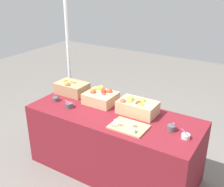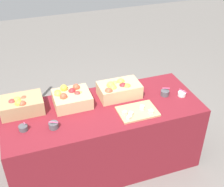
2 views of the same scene
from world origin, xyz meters
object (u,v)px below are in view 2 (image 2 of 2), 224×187
object	(u,v)px
sample_bowl_near	(54,125)
sample_bowl_mid	(165,93)
apple_crate_left	(22,105)
cutting_board_front	(137,112)
apple_crate_middle	(71,98)
apple_crate_right	(119,89)
sample_bowl_extra	(23,128)
sample_bowl_far	(182,94)

from	to	relation	value
sample_bowl_near	sample_bowl_mid	world-z (taller)	sample_bowl_mid
apple_crate_left	cutting_board_front	xyz separation A→B (m)	(1.01, -0.37, -0.06)
apple_crate_middle	apple_crate_right	size ratio (longest dim) A/B	0.84
apple_crate_left	apple_crate_right	bearing A→B (deg)	-3.30
apple_crate_middle	sample_bowl_mid	world-z (taller)	apple_crate_middle
apple_crate_left	sample_bowl_mid	world-z (taller)	apple_crate_left
sample_bowl_extra	apple_crate_right	bearing A→B (deg)	12.99
apple_crate_right	sample_bowl_near	distance (m)	0.76
apple_crate_left	sample_bowl_extra	xyz separation A→B (m)	(-0.02, -0.28, -0.05)
apple_crate_right	sample_bowl_mid	size ratio (longest dim) A/B	4.25
apple_crate_middle	apple_crate_right	bearing A→B (deg)	-1.90
cutting_board_front	sample_bowl_extra	distance (m)	1.03
apple_crate_left	apple_crate_right	world-z (taller)	apple_crate_right
sample_bowl_mid	sample_bowl_far	distance (m)	0.17
apple_crate_left	apple_crate_right	size ratio (longest dim) A/B	0.94
sample_bowl_far	sample_bowl_mid	bearing A→B (deg)	157.48
cutting_board_front	sample_bowl_mid	size ratio (longest dim) A/B	3.73
sample_bowl_near	sample_bowl_extra	size ratio (longest dim) A/B	0.90
apple_crate_left	cutting_board_front	size ratio (longest dim) A/B	1.07
sample_bowl_far	sample_bowl_extra	xyz separation A→B (m)	(-1.57, -0.02, 0.00)
sample_bowl_mid	apple_crate_left	bearing A→B (deg)	172.05
sample_bowl_extra	sample_bowl_mid	bearing A→B (deg)	3.32
apple_crate_right	sample_bowl_far	world-z (taller)	apple_crate_right
apple_crate_left	sample_bowl_mid	size ratio (longest dim) A/B	3.99
apple_crate_left	sample_bowl_extra	distance (m)	0.28
apple_crate_left	sample_bowl_mid	bearing A→B (deg)	-7.95
apple_crate_left	sample_bowl_near	bearing A→B (deg)	-54.85
sample_bowl_near	apple_crate_right	bearing A→B (deg)	21.53
apple_crate_right	sample_bowl_near	xyz separation A→B (m)	(-0.71, -0.28, -0.05)
cutting_board_front	sample_bowl_near	xyz separation A→B (m)	(-0.78, 0.04, 0.02)
sample_bowl_near	sample_bowl_far	bearing A→B (deg)	3.19
apple_crate_right	apple_crate_left	bearing A→B (deg)	176.70
apple_crate_left	sample_bowl_far	bearing A→B (deg)	-9.53
sample_bowl_extra	apple_crate_left	bearing A→B (deg)	86.37
apple_crate_left	apple_crate_middle	xyz separation A→B (m)	(0.46, -0.04, -0.00)
sample_bowl_mid	sample_bowl_extra	xyz separation A→B (m)	(-1.41, -0.08, -0.00)
cutting_board_front	sample_bowl_mid	distance (m)	0.42
apple_crate_middle	sample_bowl_far	world-z (taller)	apple_crate_middle
sample_bowl_near	sample_bowl_extra	world-z (taller)	sample_bowl_extra
apple_crate_middle	sample_bowl_mid	size ratio (longest dim) A/B	3.59
cutting_board_front	sample_bowl_far	size ratio (longest dim) A/B	3.63
sample_bowl_near	sample_bowl_far	xyz separation A→B (m)	(1.31, 0.07, -0.01)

